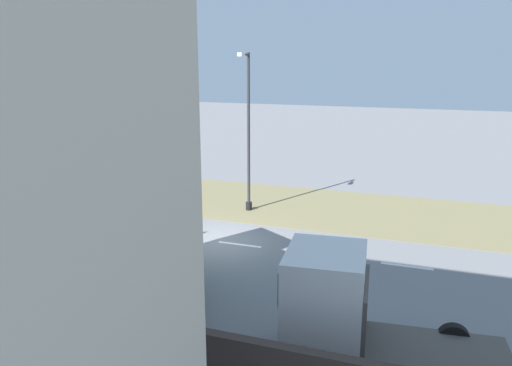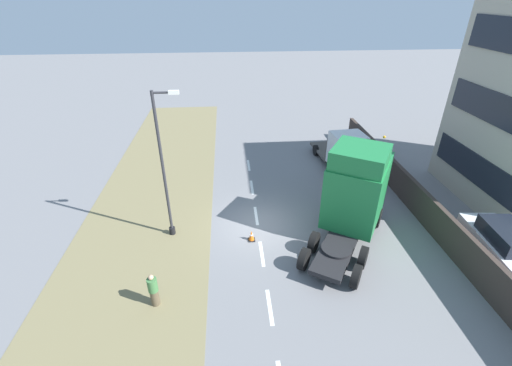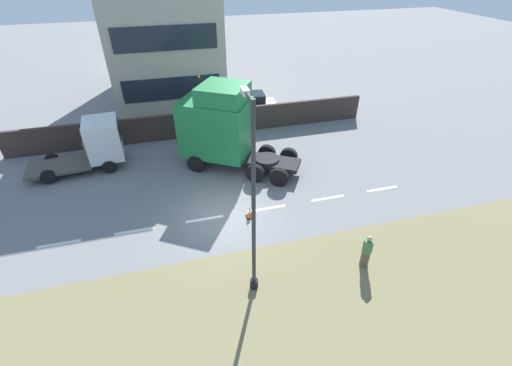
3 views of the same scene
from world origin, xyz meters
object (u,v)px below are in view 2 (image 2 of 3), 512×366
(parked_car, at_px, (502,246))
(traffic_cone_lead, at_px, (251,236))
(pedestrian, at_px, (154,290))
(lorry_cab, at_px, (356,191))
(flatbed_truck, at_px, (344,150))
(lamp_post, at_px, (166,175))

(parked_car, distance_m, traffic_cone_lead, 11.48)
(parked_car, xyz_separation_m, pedestrian, (-15.30, -1.10, -0.22))
(lorry_cab, height_order, flatbed_truck, lorry_cab)
(parked_car, relative_size, lamp_post, 0.60)
(parked_car, bearing_deg, lorry_cab, 158.60)
(parked_car, height_order, traffic_cone_lead, parked_car)
(flatbed_truck, xyz_separation_m, parked_car, (4.24, -9.92, -0.50))
(parked_car, distance_m, lamp_post, 15.73)
(parked_car, xyz_separation_m, traffic_cone_lead, (-11.16, 2.63, -0.70))
(lamp_post, bearing_deg, flatbed_truck, 30.52)
(lamp_post, distance_m, traffic_cone_lead, 5.18)
(lorry_cab, distance_m, traffic_cone_lead, 5.65)
(parked_car, bearing_deg, traffic_cone_lead, 172.06)
(parked_car, relative_size, pedestrian, 2.88)
(lamp_post, xyz_separation_m, pedestrian, (-0.17, -4.60, -2.73))
(pedestrian, height_order, traffic_cone_lead, pedestrian)
(flatbed_truck, bearing_deg, lorry_cab, 70.56)
(pedestrian, bearing_deg, lamp_post, 87.89)
(traffic_cone_lead, bearing_deg, flatbed_truck, 46.48)
(parked_car, bearing_deg, flatbed_truck, 118.45)
(lorry_cab, bearing_deg, parked_car, 5.58)
(lorry_cab, relative_size, pedestrian, 4.34)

